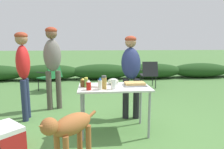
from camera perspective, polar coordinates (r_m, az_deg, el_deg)
The scene contains 19 objects.
ground_plane at distance 3.34m, azimuth 0.61°, elevation -15.91°, with size 60.00×60.00×0.00m, color #4C7A3D.
shrub_hedge at distance 7.69m, azimuth -3.01°, elevation 0.84°, with size 14.40×0.90×0.57m.
folding_table at distance 3.11m, azimuth 0.63°, elevation -4.81°, with size 1.10×0.64×0.74m.
food_tray at distance 3.16m, azimuth 6.51°, elevation -2.73°, with size 0.35×0.23×0.06m.
plate_stack at distance 3.10m, azimuth -3.86°, elevation -3.13°, with size 0.25×0.25×0.03m, color white.
mixing_bowl at distance 3.24m, azimuth 0.34°, elevation -1.98°, with size 0.18×0.18×0.10m, color #ADBC99.
paper_cup_stack at distance 2.90m, azimuth 0.49°, elevation -2.77°, with size 0.08×0.08×0.15m, color white.
ketchup_bottle at distance 2.88m, azimuth -6.69°, elevation -3.03°, with size 0.07×0.07×0.15m.
spice_jar at distance 2.93m, azimuth -2.31°, elevation -2.28°, with size 0.08×0.08×0.20m.
mayo_bottle at distance 2.86m, azimuth -3.43°, elevation -2.71°, with size 0.06×0.06×0.18m.
beer_bottle at distance 3.10m, azimuth -8.34°, elevation -2.27°, with size 0.08×0.08×0.14m.
relish_jar at distance 3.05m, azimuth -7.36°, elevation -2.29°, with size 0.06×0.06×0.15m.
standing_person_in_navy_coat at distance 3.74m, azimuth 5.41°, elevation 2.09°, with size 0.40×0.50×1.53m.
standing_person_with_beanie at distance 4.31m, azimuth -16.64°, elevation 4.38°, with size 0.42×0.36×1.72m.
standing_person_in_gray_fleece at distance 3.89m, azimuth -24.03°, elevation 2.33°, with size 0.25×0.34×1.59m.
dog at distance 2.24m, azimuth -12.00°, elevation -15.16°, with size 0.58×0.63×0.72m.
camp_chair_green_behind_table at distance 6.04m, azimuth -17.12°, elevation -0.16°, with size 0.75×0.72×0.83m.
camp_chair_near_hedge at distance 6.27m, azimuth 10.48°, elevation 0.43°, with size 0.51×0.62×0.83m.
cooler_box at distance 3.10m, azimuth -28.07°, elevation -15.69°, with size 0.57×0.56×0.34m.
Camera 1 is at (-0.32, -3.00, 1.43)m, focal length 32.00 mm.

